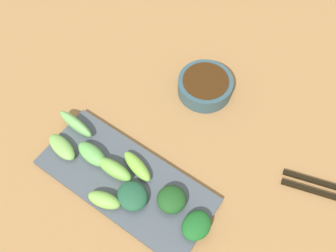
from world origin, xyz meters
TOP-DOWN VIEW (x-y plane):
  - tabletop at (0.00, 0.00)m, footprint 2.10×2.10m
  - sauce_bowl at (-0.18, -0.02)m, footprint 0.11×0.11m
  - serving_plate at (0.08, -0.02)m, footprint 0.14×0.33m
  - broccoli_stalk_0 at (0.05, -0.02)m, footprint 0.04×0.08m
  - broccoli_stalk_1 at (0.08, -0.10)m, footprint 0.04×0.07m
  - broccoli_leafy_2 at (0.08, 0.13)m, footprint 0.06×0.05m
  - broccoli_stalk_3 at (0.05, -0.17)m, footprint 0.03×0.09m
  - broccoli_stalk_4 at (0.10, -0.16)m, footprint 0.04×0.07m
  - broccoli_stalk_5 at (0.08, -0.05)m, footprint 0.03×0.07m
  - broccoli_leafy_6 at (0.07, 0.07)m, footprint 0.07×0.07m
  - broccoli_stalk_7 at (0.13, -0.03)m, footprint 0.04×0.07m
  - broccoli_leafy_8 at (0.10, 0.01)m, footprint 0.07×0.07m

SIDE VIEW (x-z plane):
  - tabletop at x=0.00m, z-range 0.00..0.02m
  - serving_plate at x=0.08m, z-range 0.02..0.03m
  - sauce_bowl at x=-0.18m, z-range 0.02..0.06m
  - broccoli_stalk_0 at x=0.05m, z-range 0.03..0.05m
  - broccoli_stalk_4 at x=0.10m, z-range 0.03..0.05m
  - broccoli_leafy_2 at x=0.08m, z-range 0.03..0.06m
  - broccoli_leafy_8 at x=0.10m, z-range 0.03..0.06m
  - broccoli_stalk_7 at x=0.13m, z-range 0.03..0.06m
  - broccoli_stalk_1 at x=0.08m, z-range 0.03..0.06m
  - broccoli_stalk_3 at x=0.05m, z-range 0.03..0.06m
  - broccoli_leafy_6 at x=0.07m, z-range 0.03..0.06m
  - broccoli_stalk_5 at x=0.08m, z-range 0.03..0.06m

